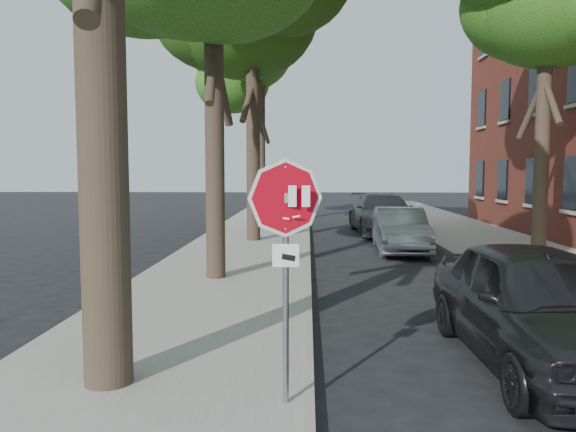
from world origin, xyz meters
The scene contains 12 objects.
ground centered at (0.00, 0.00, 0.00)m, with size 120.00×120.00×0.00m, color black.
sidewalk_left centered at (-2.50, 12.00, 0.06)m, with size 4.00×55.00×0.12m, color gray.
sidewalk_right centered at (6.00, 12.00, 0.06)m, with size 4.00×55.00×0.12m, color gray.
curb_left centered at (-0.45, 12.00, 0.07)m, with size 0.12×55.00×0.13m, color #9E9384.
curb_right centered at (3.95, 12.00, 0.07)m, with size 0.12×55.00×0.13m, color #9E9384.
stop_sign centered at (-0.70, -0.03, 1.95)m, with size 0.76×0.34×2.61m.
tree_mid_b centered at (-2.42, 14.12, 8.00)m, with size 5.88×5.46×10.36m.
tree_far centered at (-2.72, 21.11, 7.21)m, with size 5.29×4.91×9.33m.
tree_right centered at (5.98, 10.11, 7.21)m, with size 5.29×4.91×9.33m.
car_a centered at (2.60, 1.62, 0.82)m, with size 1.94×4.82×1.64m, color black.
car_b centered at (2.46, 11.98, 0.70)m, with size 1.49×4.27×1.41m, color gray.
car_c centered at (2.60, 17.25, 0.82)m, with size 2.31×5.67×1.65m, color #4A4B4F.
Camera 1 is at (-0.47, -5.83, 2.61)m, focal length 35.00 mm.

